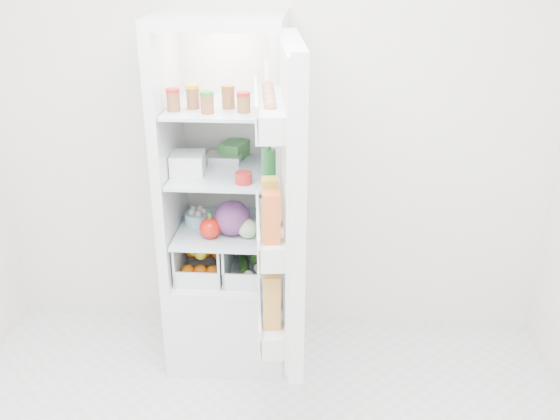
# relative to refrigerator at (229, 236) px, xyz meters

# --- Properties ---
(room_walls) EXTENTS (3.02, 3.02, 2.61)m
(room_walls) POSITION_rel_refrigerator_xyz_m (0.20, -1.25, 0.93)
(room_walls) COLOR silver
(room_walls) RESTS_ON ground
(refrigerator) EXTENTS (0.60, 0.60, 1.80)m
(refrigerator) POSITION_rel_refrigerator_xyz_m (0.00, 0.00, 0.00)
(refrigerator) COLOR silver
(refrigerator) RESTS_ON ground
(shelf_low) EXTENTS (0.49, 0.53, 0.01)m
(shelf_low) POSITION_rel_refrigerator_xyz_m (-0.00, -0.06, 0.07)
(shelf_low) COLOR silver
(shelf_low) RESTS_ON refrigerator
(shelf_mid) EXTENTS (0.49, 0.53, 0.02)m
(shelf_mid) POSITION_rel_refrigerator_xyz_m (-0.00, -0.06, 0.38)
(shelf_mid) COLOR silver
(shelf_mid) RESTS_ON refrigerator
(shelf_top) EXTENTS (0.49, 0.53, 0.02)m
(shelf_top) POSITION_rel_refrigerator_xyz_m (-0.00, -0.06, 0.71)
(shelf_top) COLOR silver
(shelf_top) RESTS_ON refrigerator
(crisper_left) EXTENTS (0.23, 0.46, 0.22)m
(crisper_left) POSITION_rel_refrigerator_xyz_m (-0.12, -0.06, -0.06)
(crisper_left) COLOR silver
(crisper_left) RESTS_ON refrigerator
(crisper_right) EXTENTS (0.23, 0.46, 0.22)m
(crisper_right) POSITION_rel_refrigerator_xyz_m (0.12, -0.06, -0.06)
(crisper_right) COLOR silver
(crisper_right) RESTS_ON refrigerator
(condiment_jars) EXTENTS (0.46, 0.16, 0.08)m
(condiment_jars) POSITION_rel_refrigerator_xyz_m (-0.00, -0.17, 0.76)
(condiment_jars) COLOR #B21919
(condiment_jars) RESTS_ON shelf_top
(squeeze_bottle) EXTENTS (0.06, 0.06, 0.18)m
(squeeze_bottle) POSITION_rel_refrigerator_xyz_m (0.21, 0.11, 0.81)
(squeeze_bottle) COLOR white
(squeeze_bottle) RESTS_ON shelf_top
(tub_white) EXTENTS (0.17, 0.17, 0.10)m
(tub_white) POSITION_rel_refrigerator_xyz_m (-0.17, -0.11, 0.44)
(tub_white) COLOR white
(tub_white) RESTS_ON shelf_mid
(tin_red) EXTENTS (0.09, 0.09, 0.05)m
(tin_red) POSITION_rel_refrigerator_xyz_m (0.12, -0.23, 0.42)
(tin_red) COLOR red
(tin_red) RESTS_ON shelf_mid
(foil_tray) EXTENTS (0.17, 0.13, 0.04)m
(foil_tray) POSITION_rel_refrigerator_xyz_m (-0.02, 0.05, 0.41)
(foil_tray) COLOR silver
(foil_tray) RESTS_ON shelf_mid
(tub_green) EXTENTS (0.15, 0.18, 0.09)m
(tub_green) POSITION_rel_refrigerator_xyz_m (0.02, 0.13, 0.44)
(tub_green) COLOR #469B46
(tub_green) RESTS_ON shelf_mid
(red_cabbage) EXTENTS (0.18, 0.18, 0.18)m
(red_cabbage) POSITION_rel_refrigerator_xyz_m (0.04, -0.14, 0.17)
(red_cabbage) COLOR #501B51
(red_cabbage) RESTS_ON shelf_low
(bell_pepper) EXTENTS (0.11, 0.11, 0.11)m
(bell_pepper) POSITION_rel_refrigerator_xyz_m (-0.06, -0.19, 0.14)
(bell_pepper) COLOR red
(bell_pepper) RESTS_ON shelf_low
(mushroom_bowl) EXTENTS (0.15, 0.15, 0.06)m
(mushroom_bowl) POSITION_rel_refrigerator_xyz_m (-0.15, -0.03, 0.11)
(mushroom_bowl) COLOR #97CAE2
(mushroom_bowl) RESTS_ON shelf_low
(salad_bag) EXTENTS (0.10, 0.10, 0.10)m
(salad_bag) POSITION_rel_refrigerator_xyz_m (0.12, -0.17, 0.13)
(salad_bag) COLOR #AFCD99
(salad_bag) RESTS_ON shelf_low
(citrus_pile) EXTENTS (0.20, 0.31, 0.16)m
(citrus_pile) POSITION_rel_refrigerator_xyz_m (-0.12, -0.08, -0.08)
(citrus_pile) COLOR #FF5C0D
(citrus_pile) RESTS_ON refrigerator
(veg_pile) EXTENTS (0.16, 0.30, 0.10)m
(veg_pile) POSITION_rel_refrigerator_xyz_m (0.13, -0.06, -0.10)
(veg_pile) COLOR #1D4B19
(veg_pile) RESTS_ON refrigerator
(fridge_door) EXTENTS (0.23, 0.60, 1.30)m
(fridge_door) POSITION_rel_refrigerator_xyz_m (0.34, -0.64, 0.43)
(fridge_door) COLOR silver
(fridge_door) RESTS_ON refrigerator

